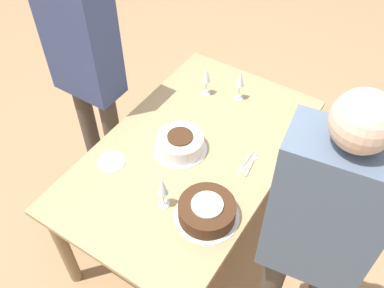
{
  "coord_description": "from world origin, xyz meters",
  "views": [
    {
      "loc": [
        -1.32,
        -0.85,
        2.52
      ],
      "look_at": [
        0.0,
        0.0,
        0.81
      ],
      "focal_mm": 40.0,
      "sensor_mm": 36.0,
      "label": 1
    }
  ],
  "objects_px": {
    "wine_glass_far": "(206,76)",
    "wine_glass_extra": "(163,187)",
    "person_watching": "(85,60)",
    "cake_center_white": "(180,143)",
    "wine_glass_near": "(240,80)",
    "cake_front_chocolate": "(207,211)",
    "person_cutting": "(318,231)"
  },
  "relations": [
    {
      "from": "person_cutting",
      "to": "person_watching",
      "type": "bearing_deg",
      "value": -21.3
    },
    {
      "from": "person_watching",
      "to": "wine_glass_extra",
      "type": "bearing_deg",
      "value": -26.14
    },
    {
      "from": "wine_glass_far",
      "to": "cake_center_white",
      "type": "bearing_deg",
      "value": -165.06
    },
    {
      "from": "cake_front_chocolate",
      "to": "wine_glass_extra",
      "type": "xyz_separation_m",
      "value": [
        -0.06,
        0.21,
        0.09
      ]
    },
    {
      "from": "wine_glass_near",
      "to": "person_cutting",
      "type": "distance_m",
      "value": 1.16
    },
    {
      "from": "wine_glass_near",
      "to": "wine_glass_extra",
      "type": "bearing_deg",
      "value": -175.51
    },
    {
      "from": "wine_glass_near",
      "to": "wine_glass_extra",
      "type": "xyz_separation_m",
      "value": [
        -0.9,
        -0.07,
        -0.0
      ]
    },
    {
      "from": "cake_center_white",
      "to": "person_watching",
      "type": "relative_size",
      "value": 0.17
    },
    {
      "from": "cake_front_chocolate",
      "to": "wine_glass_far",
      "type": "bearing_deg",
      "value": 31.78
    },
    {
      "from": "wine_glass_near",
      "to": "person_cutting",
      "type": "height_order",
      "value": "person_cutting"
    },
    {
      "from": "wine_glass_extra",
      "to": "person_watching",
      "type": "distance_m",
      "value": 0.94
    },
    {
      "from": "cake_front_chocolate",
      "to": "wine_glass_extra",
      "type": "bearing_deg",
      "value": 104.52
    },
    {
      "from": "wine_glass_extra",
      "to": "person_watching",
      "type": "xyz_separation_m",
      "value": [
        0.41,
        0.83,
        0.15
      ]
    },
    {
      "from": "cake_center_white",
      "to": "person_cutting",
      "type": "relative_size",
      "value": 0.17
    },
    {
      "from": "wine_glass_far",
      "to": "wine_glass_extra",
      "type": "bearing_deg",
      "value": -162.28
    },
    {
      "from": "person_watching",
      "to": "wine_glass_far",
      "type": "bearing_deg",
      "value": 36.41
    },
    {
      "from": "cake_center_white",
      "to": "wine_glass_near",
      "type": "height_order",
      "value": "wine_glass_near"
    },
    {
      "from": "wine_glass_near",
      "to": "wine_glass_far",
      "type": "xyz_separation_m",
      "value": [
        -0.07,
        0.19,
        -0.0
      ]
    },
    {
      "from": "cake_center_white",
      "to": "wine_glass_far",
      "type": "xyz_separation_m",
      "value": [
        0.48,
        0.13,
        0.09
      ]
    },
    {
      "from": "wine_glass_far",
      "to": "person_cutting",
      "type": "distance_m",
      "value": 1.26
    },
    {
      "from": "cake_front_chocolate",
      "to": "person_watching",
      "type": "xyz_separation_m",
      "value": [
        0.36,
        1.05,
        0.24
      ]
    },
    {
      "from": "wine_glass_far",
      "to": "wine_glass_extra",
      "type": "relative_size",
      "value": 1.03
    },
    {
      "from": "cake_front_chocolate",
      "to": "cake_center_white",
      "type": "bearing_deg",
      "value": 49.9
    },
    {
      "from": "cake_center_white",
      "to": "cake_front_chocolate",
      "type": "xyz_separation_m",
      "value": [
        -0.3,
        -0.35,
        -0.0
      ]
    },
    {
      "from": "cake_center_white",
      "to": "person_cutting",
      "type": "distance_m",
      "value": 0.94
    },
    {
      "from": "wine_glass_far",
      "to": "person_cutting",
      "type": "height_order",
      "value": "person_cutting"
    },
    {
      "from": "person_cutting",
      "to": "person_watching",
      "type": "xyz_separation_m",
      "value": [
        0.36,
        1.54,
        -0.02
      ]
    },
    {
      "from": "cake_center_white",
      "to": "person_watching",
      "type": "height_order",
      "value": "person_watching"
    },
    {
      "from": "person_cutting",
      "to": "person_watching",
      "type": "height_order",
      "value": "person_cutting"
    },
    {
      "from": "person_cutting",
      "to": "wine_glass_near",
      "type": "bearing_deg",
      "value": -55.42
    },
    {
      "from": "cake_front_chocolate",
      "to": "person_watching",
      "type": "distance_m",
      "value": 1.13
    },
    {
      "from": "cake_front_chocolate",
      "to": "person_cutting",
      "type": "xyz_separation_m",
      "value": [
        -0.0,
        -0.5,
        0.26
      ]
    }
  ]
}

